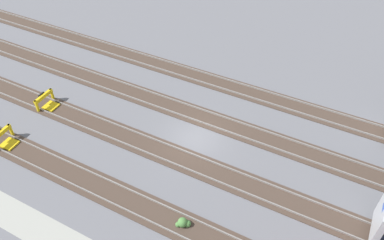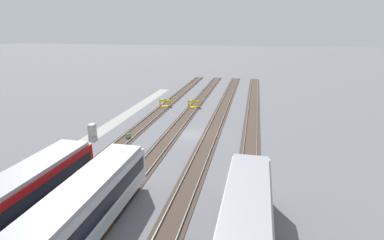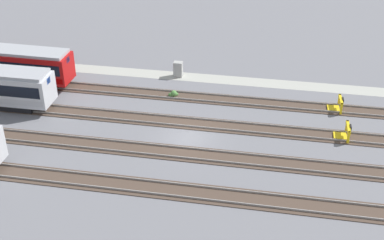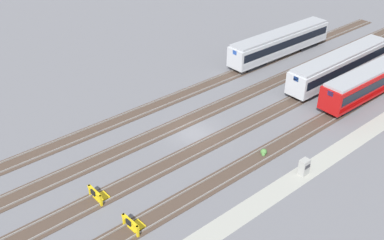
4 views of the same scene
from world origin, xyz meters
The scene contains 8 objects.
ground_plane centered at (0.00, 0.00, 0.00)m, with size 400.00×400.00×0.00m, color slate.
rail_track_nearest centered at (0.00, -7.30, 0.04)m, with size 90.00×2.23×0.21m.
rail_track_near_inner centered at (0.00, -2.43, 0.04)m, with size 90.00×2.24×0.21m.
rail_track_middle centered at (0.00, 2.43, 0.04)m, with size 90.00×2.24×0.21m.
rail_track_far_inner centered at (0.00, 7.30, 0.04)m, with size 90.00×2.23×0.21m.
bumper_stop_nearest_track centered at (-12.65, -7.29, 0.51)m, with size 1.38×2.01×1.22m.
bumper_stop_near_inner_track centered at (-12.99, -2.43, 0.51)m, with size 1.35×2.00×1.22m.
weed_clump centered at (2.80, -7.21, 0.24)m, with size 0.92×0.70×0.64m.
Camera 1 is at (9.24, -18.33, 20.91)m, focal length 35.00 mm.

